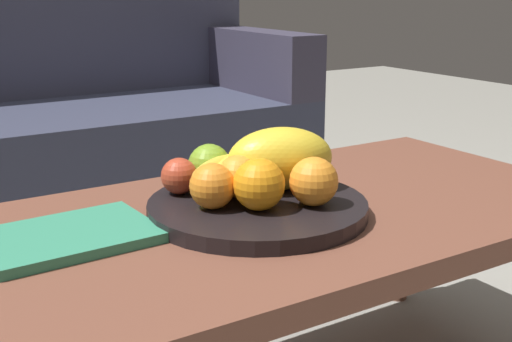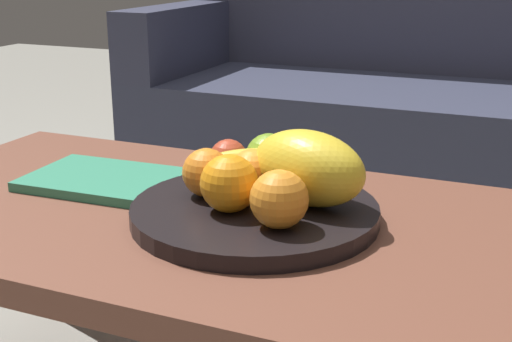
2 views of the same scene
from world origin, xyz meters
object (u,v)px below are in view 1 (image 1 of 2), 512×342
object	(u,v)px
orange_left	(259,184)
magazine	(69,236)
coffee_table	(255,239)
orange_right	(314,181)
melon_large_front	(280,159)
couch	(41,136)
fruit_bowl	(256,207)
orange_back	(212,186)
orange_front	(239,176)
apple_front	(209,165)
banana_bunch	(224,177)
apple_left	(179,176)

from	to	relation	value
orange_left	magazine	bearing A→B (deg)	162.25
coffee_table	magazine	bearing A→B (deg)	170.40
coffee_table	orange_left	world-z (taller)	orange_left
orange_left	orange_right	world-z (taller)	orange_left
melon_large_front	couch	bearing A→B (deg)	93.69
orange_left	magazine	distance (m)	0.30
melon_large_front	magazine	size ratio (longest dim) A/B	0.74
coffee_table	couch	bearing A→B (deg)	90.27
fruit_bowl	magazine	xyz separation A→B (m)	(-0.30, 0.05, -0.00)
orange_back	coffee_table	bearing A→B (deg)	-4.42
coffee_table	orange_front	distance (m)	0.11
couch	apple_front	size ratio (longest dim) A/B	22.44
melon_large_front	orange_back	xyz separation A→B (m)	(-0.15, -0.03, -0.02)
orange_back	banana_bunch	distance (m)	0.08
fruit_bowl	magazine	world-z (taller)	fruit_bowl
couch	fruit_bowl	bearing A→B (deg)	-89.48
couch	melon_large_front	xyz separation A→B (m)	(0.08, -1.25, 0.19)
couch	banana_bunch	world-z (taller)	couch
orange_front	fruit_bowl	bearing A→B (deg)	-59.00
orange_front	orange_left	bearing A→B (deg)	-94.53
banana_bunch	orange_back	bearing A→B (deg)	-132.60
apple_left	banana_bunch	bearing A→B (deg)	-28.66
orange_front	apple_front	distance (m)	0.09
orange_front	orange_left	distance (m)	0.07
fruit_bowl	apple_front	world-z (taller)	apple_front
orange_back	magazine	world-z (taller)	orange_back
magazine	orange_left	bearing A→B (deg)	-20.03
orange_left	orange_right	distance (m)	0.09
coffee_table	apple_left	xyz separation A→B (m)	(-0.09, 0.10, 0.10)
melon_large_front	orange_back	bearing A→B (deg)	-169.13
fruit_bowl	orange_front	size ratio (longest dim) A/B	5.00
coffee_table	apple_left	distance (m)	0.17
orange_front	melon_large_front	bearing A→B (deg)	1.46
orange_left	orange_back	size ratio (longest dim) A/B	1.13
apple_left	banana_bunch	world-z (taller)	apple_left
orange_back	magazine	xyz separation A→B (m)	(-0.22, 0.04, -0.05)
melon_large_front	orange_left	world-z (taller)	melon_large_front
coffee_table	melon_large_front	world-z (taller)	melon_large_front
fruit_bowl	magazine	bearing A→B (deg)	171.43
couch	orange_right	bearing A→B (deg)	-86.79
melon_large_front	banana_bunch	world-z (taller)	melon_large_front
fruit_bowl	orange_front	world-z (taller)	orange_front
couch	fruit_bowl	xyz separation A→B (m)	(0.01, -1.28, 0.12)
orange_right	apple_left	distance (m)	0.23
fruit_bowl	orange_right	size ratio (longest dim) A/B	4.58
coffee_table	orange_left	size ratio (longest dim) A/B	15.28
couch	apple_left	distance (m)	1.20
coffee_table	orange_left	xyz separation A→B (m)	(-0.02, -0.04, 0.11)
fruit_bowl	orange_front	bearing A→B (deg)	121.00
melon_large_front	orange_left	size ratio (longest dim) A/B	2.22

